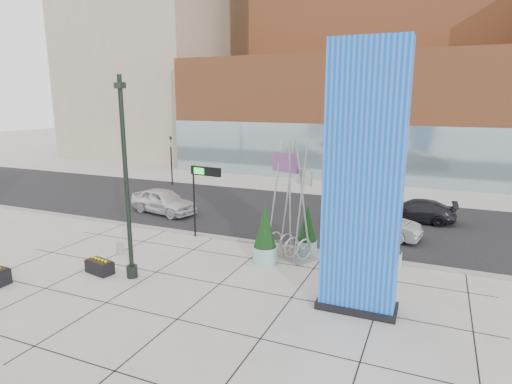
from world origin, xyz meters
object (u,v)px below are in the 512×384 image
at_px(public_art_sculpture, 290,227).
at_px(blue_pylon, 363,187).
at_px(car_silver_mid, 378,224).
at_px(lamp_post, 127,199).
at_px(concrete_bollard, 120,248).
at_px(car_white_west, 163,201).
at_px(overhead_street_sign, 204,177).

bearing_deg(public_art_sculpture, blue_pylon, -21.99).
distance_m(blue_pylon, car_silver_mid, 9.17).
relative_size(public_art_sculpture, car_silver_mid, 1.25).
relative_size(lamp_post, concrete_bollard, 13.06).
relative_size(public_art_sculpture, car_white_west, 1.18).
distance_m(public_art_sculpture, car_white_west, 10.63).
bearing_deg(blue_pylon, overhead_street_sign, 151.12).
bearing_deg(public_art_sculpture, car_white_west, -178.42).
relative_size(lamp_post, overhead_street_sign, 2.12).
xyz_separation_m(lamp_post, concrete_bollard, (-2.24, 1.91, -2.99)).
distance_m(overhead_street_sign, car_white_west, 6.38).
height_order(lamp_post, public_art_sculpture, lamp_post).
xyz_separation_m(public_art_sculpture, car_white_west, (-9.81, 4.04, -0.64)).
bearing_deg(overhead_street_sign, lamp_post, -85.22).
xyz_separation_m(blue_pylon, car_silver_mid, (-0.45, 8.41, -3.64)).
distance_m(public_art_sculpture, overhead_street_sign, 5.29).
height_order(public_art_sculpture, car_white_west, public_art_sculpture).
bearing_deg(overhead_street_sign, car_white_west, 153.93).
bearing_deg(concrete_bollard, blue_pylon, -5.31).
height_order(blue_pylon, car_white_west, blue_pylon).
bearing_deg(overhead_street_sign, concrete_bollard, -116.63).
height_order(concrete_bollard, overhead_street_sign, overhead_street_sign).
xyz_separation_m(lamp_post, car_silver_mid, (8.50, 9.28, -2.58)).
relative_size(public_art_sculpture, overhead_street_sign, 1.43).
bearing_deg(lamp_post, car_white_west, 117.79).
bearing_deg(concrete_bollard, car_silver_mid, 34.46).
bearing_deg(car_white_west, public_art_sculpture, -100.15).
bearing_deg(car_white_west, concrete_bollard, -148.49).
relative_size(overhead_street_sign, car_white_west, 0.82).
xyz_separation_m(concrete_bollard, overhead_street_sign, (2.49, 3.69, 2.95)).
bearing_deg(overhead_street_sign, blue_pylon, -21.22).
height_order(lamp_post, overhead_street_sign, lamp_post).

